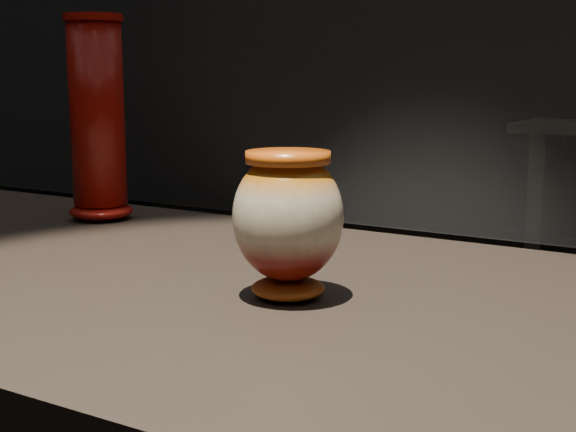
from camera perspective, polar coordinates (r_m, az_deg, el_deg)
name	(u,v)px	position (r m, az deg, el deg)	size (l,w,h in m)	color
main_vase	(288,219)	(0.97, 0.00, -0.19)	(0.14, 0.14, 0.18)	#671009
tall_vase	(98,122)	(1.52, -13.39, 6.53)	(0.15, 0.15, 0.37)	#A4130A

